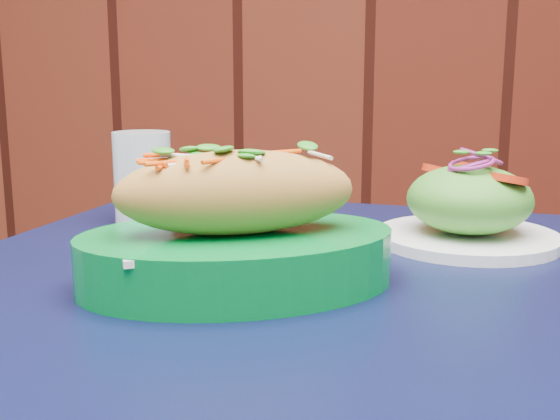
# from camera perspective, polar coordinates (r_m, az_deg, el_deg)

# --- Properties ---
(cafe_table) EXTENTS (0.90, 0.90, 0.75)m
(cafe_table) POSITION_cam_1_polar(r_m,az_deg,el_deg) (0.65, 4.31, -13.73)
(cafe_table) COLOR black
(cafe_table) RESTS_ON ground
(banh_mi_basket) EXTENTS (0.33, 0.28, 0.13)m
(banh_mi_basket) POSITION_cam_1_polar(r_m,az_deg,el_deg) (0.62, -3.53, -1.86)
(banh_mi_basket) COLOR #007329
(banh_mi_basket) RESTS_ON cafe_table
(salad_plate) EXTENTS (0.20, 0.20, 0.10)m
(salad_plate) POSITION_cam_1_polar(r_m,az_deg,el_deg) (0.80, 15.10, 0.20)
(salad_plate) COLOR white
(salad_plate) RESTS_ON cafe_table
(water_glass) EXTENTS (0.07, 0.07, 0.11)m
(water_glass) POSITION_cam_1_polar(r_m,az_deg,el_deg) (0.88, -11.09, 2.54)
(water_glass) COLOR silver
(water_glass) RESTS_ON cafe_table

